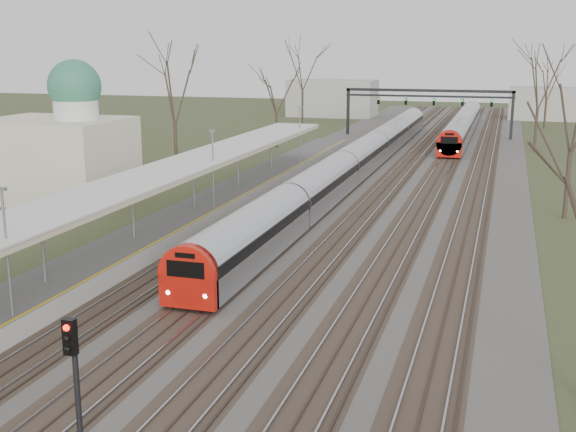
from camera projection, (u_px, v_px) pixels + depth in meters
The scene contains 10 objects.
track_bed at pixel (389, 176), 63.79m from camera, with size 24.00×160.00×0.22m.
platform at pixel (216, 204), 50.01m from camera, with size 3.50×69.00×1.00m, color #9E9B93.
canopy at pixel (187, 165), 45.02m from camera, with size 4.10×50.00×3.11m.
dome_building at pixel (58, 150), 53.32m from camera, with size 10.00×8.00×10.30m.
signal_gantry at pixel (428, 99), 90.64m from camera, with size 21.00×0.59×6.08m.
tree_west_far at pixel (174, 85), 60.34m from camera, with size 5.50×5.50×11.33m.
tree_east_far at pixel (574, 108), 46.16m from camera, with size 5.00×5.00×10.30m.
train_near at pixel (361, 157), 65.04m from camera, with size 2.62×75.21×3.05m.
train_far at pixel (463, 124), 93.50m from camera, with size 2.62×45.21×3.05m.
signal_post at pixel (74, 366), 19.31m from camera, with size 0.35×0.45×4.10m.
Camera 1 is at (9.93, -7.84, 11.02)m, focal length 45.00 mm.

